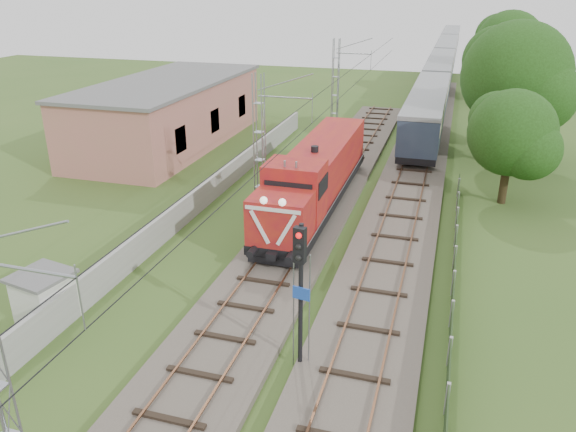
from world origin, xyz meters
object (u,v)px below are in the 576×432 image
(locomotive, at_px, (316,176))
(coach_rake, at_px, (443,60))
(signal_post, at_px, (300,274))
(relay_hut, at_px, (45,297))

(locomotive, relative_size, coach_rake, 0.19)
(signal_post, height_order, relay_hut, signal_post)
(coach_rake, bearing_deg, relay_hut, -100.58)
(signal_post, xyz_separation_m, relay_hut, (-10.43, 0.09, -2.74))
(locomotive, relative_size, relay_hut, 6.91)
(relay_hut, bearing_deg, signal_post, -0.49)
(coach_rake, xyz_separation_m, signal_post, (-1.97, -66.46, 1.36))
(locomotive, relative_size, signal_post, 2.97)
(locomotive, distance_m, coach_rake, 52.28)
(coach_rake, bearing_deg, locomotive, -95.49)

